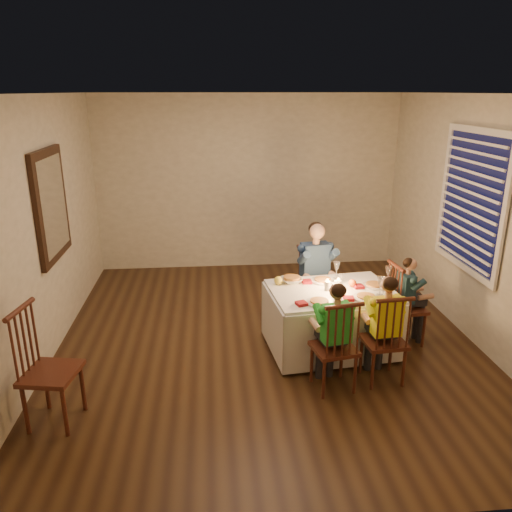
{
  "coord_description": "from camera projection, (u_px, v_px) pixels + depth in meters",
  "views": [
    {
      "loc": [
        -0.58,
        -4.93,
        2.63
      ],
      "look_at": [
        -0.1,
        0.15,
        0.93
      ],
      "focal_mm": 35.0,
      "sensor_mm": 36.0,
      "label": 1
    }
  ],
  "objects": [
    {
      "name": "ground",
      "position": [
        267.0,
        339.0,
        5.54
      ],
      "size": [
        5.0,
        5.0,
        0.0
      ],
      "primitive_type": "plane",
      "color": "black",
      "rests_on": "ground"
    },
    {
      "name": "wall_left",
      "position": [
        42.0,
        232.0,
        4.93
      ],
      "size": [
        0.02,
        5.0,
        2.6
      ],
      "primitive_type": "cube",
      "color": "beige",
      "rests_on": "ground"
    },
    {
      "name": "wall_right",
      "position": [
        476.0,
        221.0,
        5.32
      ],
      "size": [
        0.02,
        5.0,
        2.6
      ],
      "primitive_type": "cube",
      "color": "beige",
      "rests_on": "ground"
    },
    {
      "name": "wall_back",
      "position": [
        248.0,
        183.0,
        7.49
      ],
      "size": [
        4.5,
        0.02,
        2.6
      ],
      "primitive_type": "cube",
      "color": "beige",
      "rests_on": "ground"
    },
    {
      "name": "ceiling",
      "position": [
        268.0,
        93.0,
        4.72
      ],
      "size": [
        5.0,
        5.0,
        0.0
      ],
      "primitive_type": "plane",
      "color": "white",
      "rests_on": "wall_back"
    },
    {
      "name": "dining_table",
      "position": [
        331.0,
        307.0,
        5.2
      ],
      "size": [
        1.39,
        1.07,
        0.64
      ],
      "rotation": [
        0.0,
        0.0,
        0.11
      ],
      "color": "silver",
      "rests_on": "ground"
    },
    {
      "name": "chair_adult",
      "position": [
        314.0,
        319.0,
        6.02
      ],
      "size": [
        0.43,
        0.42,
        0.91
      ],
      "primitive_type": null,
      "rotation": [
        0.0,
        0.0,
        0.17
      ],
      "color": "#3D1910",
      "rests_on": "ground"
    },
    {
      "name": "chair_near_left",
      "position": [
        332.0,
        387.0,
        4.65
      ],
      "size": [
        0.43,
        0.42,
        0.91
      ],
      "primitive_type": null,
      "rotation": [
        0.0,
        0.0,
        3.32
      ],
      "color": "#3D1910",
      "rests_on": "ground"
    },
    {
      "name": "chair_near_right",
      "position": [
        380.0,
        379.0,
        4.77
      ],
      "size": [
        0.4,
        0.39,
        0.91
      ],
      "primitive_type": null,
      "rotation": [
        0.0,
        0.0,
        3.22
      ],
      "color": "#3D1910",
      "rests_on": "ground"
    },
    {
      "name": "chair_end",
      "position": [
        403.0,
        341.0,
        5.49
      ],
      "size": [
        0.39,
        0.41,
        0.91
      ],
      "primitive_type": null,
      "rotation": [
        0.0,
        0.0,
        1.67
      ],
      "color": "#3D1910",
      "rests_on": "ground"
    },
    {
      "name": "chair_extra",
      "position": [
        58.0,
        421.0,
        4.17
      ],
      "size": [
        0.47,
        0.49,
        1.03
      ],
      "primitive_type": null,
      "rotation": [
        0.0,
        0.0,
        1.39
      ],
      "color": "#3D1910",
      "rests_on": "ground"
    },
    {
      "name": "adult",
      "position": [
        314.0,
        319.0,
        6.02
      ],
      "size": [
        0.49,
        0.46,
        1.2
      ],
      "primitive_type": null,
      "rotation": [
        0.0,
        0.0,
        0.17
      ],
      "color": "navy",
      "rests_on": "ground"
    },
    {
      "name": "child_green",
      "position": [
        332.0,
        387.0,
        4.65
      ],
      "size": [
        0.39,
        0.37,
        1.04
      ],
      "primitive_type": null,
      "rotation": [
        0.0,
        0.0,
        3.32
      ],
      "color": "green",
      "rests_on": "ground"
    },
    {
      "name": "child_yellow",
      "position": [
        380.0,
        379.0,
        4.77
      ],
      "size": [
        0.37,
        0.34,
        1.06
      ],
      "primitive_type": null,
      "rotation": [
        0.0,
        0.0,
        3.22
      ],
      "color": "yellow",
      "rests_on": "ground"
    },
    {
      "name": "child_teal",
      "position": [
        403.0,
        341.0,
        5.49
      ],
      "size": [
        0.3,
        0.32,
        0.97
      ],
      "primitive_type": null,
      "rotation": [
        0.0,
        0.0,
        1.67
      ],
      "color": "#1B3744",
      "rests_on": "ground"
    },
    {
      "name": "setting_adult",
      "position": [
        323.0,
        281.0,
        5.37
      ],
      "size": [
        0.29,
        0.29,
        0.02
      ],
      "primitive_type": "cylinder",
      "rotation": [
        0.0,
        0.0,
        0.11
      ],
      "color": "silver",
      "rests_on": "dining_table"
    },
    {
      "name": "setting_green",
      "position": [
        319.0,
        302.0,
        4.82
      ],
      "size": [
        0.29,
        0.29,
        0.02
      ],
      "primitive_type": "cylinder",
      "rotation": [
        0.0,
        0.0,
        0.11
      ],
      "color": "silver",
      "rests_on": "dining_table"
    },
    {
      "name": "setting_yellow",
      "position": [
        366.0,
        298.0,
        4.93
      ],
      "size": [
        0.29,
        0.29,
        0.02
      ],
      "primitive_type": "cylinder",
      "rotation": [
        0.0,
        0.0,
        0.11
      ],
      "color": "silver",
      "rests_on": "dining_table"
    },
    {
      "name": "setting_teal",
      "position": [
        375.0,
        286.0,
        5.23
      ],
      "size": [
        0.29,
        0.29,
        0.02
      ],
      "primitive_type": "cylinder",
      "rotation": [
        0.0,
        0.0,
        0.11
      ],
      "color": "silver",
      "rests_on": "dining_table"
    },
    {
      "name": "candle_left",
      "position": [
        327.0,
        286.0,
        5.11
      ],
      "size": [
        0.06,
        0.06,
        0.1
      ],
      "primitive_type": "cylinder",
      "color": "silver",
      "rests_on": "dining_table"
    },
    {
      "name": "candle_right",
      "position": [
        338.0,
        285.0,
        5.14
      ],
      "size": [
        0.06,
        0.06,
        0.1
      ],
      "primitive_type": "cylinder",
      "color": "silver",
      "rests_on": "dining_table"
    },
    {
      "name": "squash",
      "position": [
        278.0,
        280.0,
        5.28
      ],
      "size": [
        0.09,
        0.09,
        0.09
      ],
      "primitive_type": "sphere",
      "color": "yellow",
      "rests_on": "dining_table"
    },
    {
      "name": "orange_fruit",
      "position": [
        352.0,
        283.0,
        5.22
      ],
      "size": [
        0.08,
        0.08,
        0.08
      ],
      "primitive_type": "sphere",
      "color": "orange",
      "rests_on": "dining_table"
    },
    {
      "name": "serving_bowl",
      "position": [
        292.0,
        280.0,
        5.33
      ],
      "size": [
        0.26,
        0.26,
        0.06
      ],
      "primitive_type": "imported",
      "rotation": [
        0.0,
        0.0,
        0.18
      ],
      "color": "silver",
      "rests_on": "dining_table"
    },
    {
      "name": "wall_mirror",
      "position": [
        51.0,
        205.0,
        5.15
      ],
      "size": [
        0.06,
        0.95,
        1.15
      ],
      "color": "black",
      "rests_on": "wall_left"
    },
    {
      "name": "window_blinds",
      "position": [
        470.0,
        201.0,
        5.35
      ],
      "size": [
        0.07,
        1.34,
        1.54
      ],
      "color": "#0D1037",
      "rests_on": "wall_right"
    }
  ]
}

